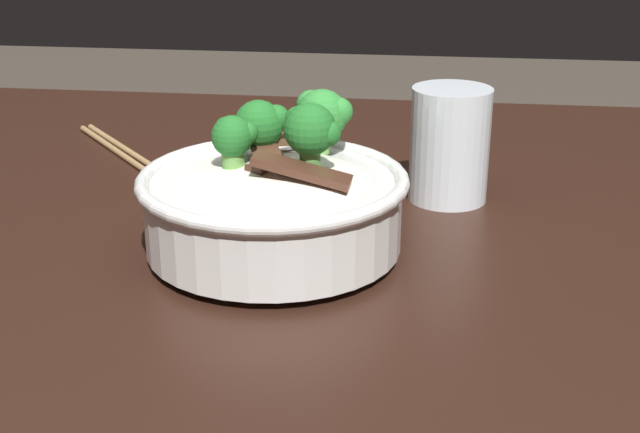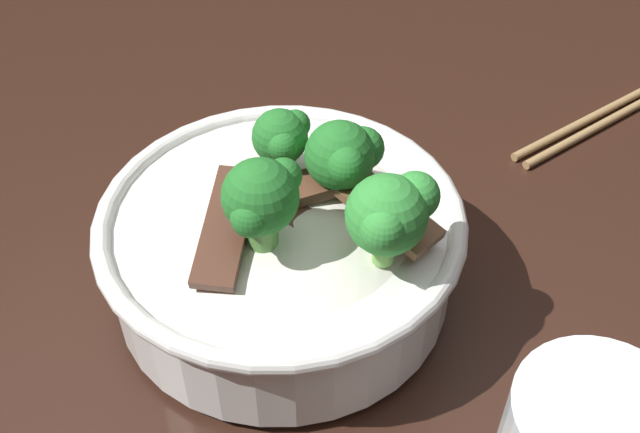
# 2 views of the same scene
# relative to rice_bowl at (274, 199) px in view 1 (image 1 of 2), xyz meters

# --- Properties ---
(dining_table) EXTENTS (1.17, 1.07, 0.82)m
(dining_table) POSITION_rel_rice_bowl_xyz_m (-0.13, 0.01, -0.15)
(dining_table) COLOR black
(dining_table) RESTS_ON ground
(rice_bowl) EXTENTS (0.22, 0.22, 0.13)m
(rice_bowl) POSITION_rel_rice_bowl_xyz_m (0.00, 0.00, 0.00)
(rice_bowl) COLOR white
(rice_bowl) RESTS_ON dining_table
(drinking_glass) EXTENTS (0.08, 0.08, 0.11)m
(drinking_glass) POSITION_rel_rice_bowl_xyz_m (0.15, 0.15, -0.00)
(drinking_glass) COLOR white
(drinking_glass) RESTS_ON dining_table
(chopsticks_pair) EXTENTS (0.16, 0.19, 0.01)m
(chopsticks_pair) POSITION_rel_rice_bowl_xyz_m (-0.22, 0.25, -0.05)
(chopsticks_pair) COLOR #9E7A4C
(chopsticks_pair) RESTS_ON dining_table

